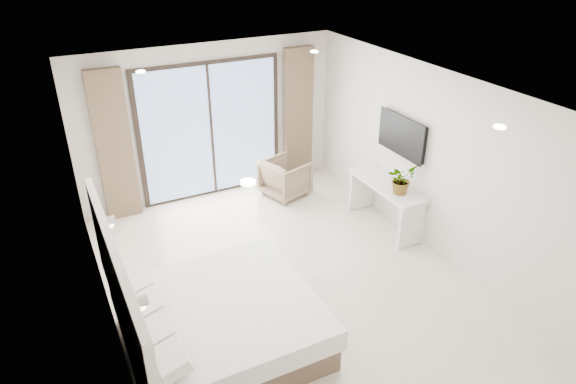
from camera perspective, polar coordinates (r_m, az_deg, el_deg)
name	(u,v)px	position (r m, az deg, el deg)	size (l,w,h in m)	color
ground	(291,285)	(7.15, 0.39, -10.26)	(6.20, 6.20, 0.00)	beige
room_shell	(254,164)	(6.79, -3.75, 3.13)	(4.62, 6.22, 2.72)	silver
bed	(220,324)	(6.14, -7.55, -14.36)	(2.12, 2.02, 0.73)	brown
console_desk	(386,196)	(8.29, 10.78, -0.43)	(0.46, 1.48, 0.77)	white
plant	(401,182)	(7.89, 12.45, 1.09)	(0.42, 0.46, 0.36)	#33662D
armchair	(285,176)	(9.21, -0.29, 1.77)	(0.72, 0.67, 0.74)	#948161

